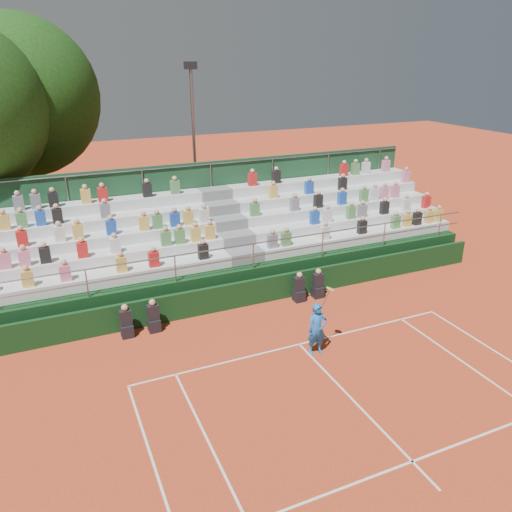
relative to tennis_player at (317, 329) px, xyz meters
name	(u,v)px	position (x,y,z in m)	size (l,w,h in m)	color
ground	(299,344)	(-0.25, 0.64, -0.86)	(90.00, 90.00, 0.00)	#C54220
courtside_wall	(259,291)	(-0.25, 3.84, -0.36)	(20.00, 0.15, 1.00)	black
line_officials	(230,303)	(-1.60, 3.39, -0.38)	(7.67, 0.40, 1.19)	black
grandstand	(228,248)	(-0.26, 7.07, 0.22)	(20.00, 5.20, 4.40)	black
tennis_player	(317,329)	(0.00, 0.00, 0.00)	(0.86, 0.46, 2.22)	blue
tree_east	(18,97)	(-7.51, 14.58, 6.06)	(7.26, 7.26, 10.56)	#3C2415
floodlight_mast	(194,138)	(0.15, 12.75, 4.04)	(0.60, 0.25, 8.43)	gray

